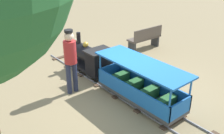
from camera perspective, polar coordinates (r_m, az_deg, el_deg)
ground_plane at (r=6.52m, az=1.85°, el=-5.33°), size 60.00×60.00×0.00m
track at (r=6.65m, az=0.62°, el=-4.48°), size 0.75×6.05×0.04m
locomotive at (r=7.17m, az=-4.70°, el=1.92°), size 0.71×1.44×1.06m
passenger_car at (r=5.88m, az=6.34°, el=-4.36°), size 0.81×2.35×0.97m
conductor_person at (r=6.13m, az=-9.28°, el=2.27°), size 0.30×0.30×1.62m
park_bench at (r=9.06m, az=7.44°, el=6.36°), size 1.31×0.44×0.82m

